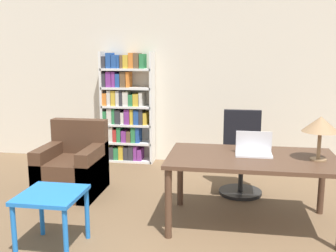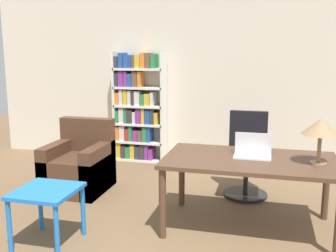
{
  "view_description": "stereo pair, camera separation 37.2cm",
  "coord_description": "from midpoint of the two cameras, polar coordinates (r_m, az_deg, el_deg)",
  "views": [
    {
      "loc": [
        0.28,
        -1.76,
        1.79
      ],
      "look_at": [
        -0.41,
        2.38,
        0.99
      ],
      "focal_mm": 42.0,
      "sensor_mm": 36.0,
      "label": 1
    },
    {
      "loc": [
        0.65,
        -1.69,
        1.79
      ],
      "look_at": [
        -0.41,
        2.38,
        0.99
      ],
      "focal_mm": 42.0,
      "sensor_mm": 36.0,
      "label": 2
    }
  ],
  "objects": [
    {
      "name": "wall_back",
      "position": [
        6.29,
        10.32,
        6.61
      ],
      "size": [
        8.0,
        0.06,
        2.7
      ],
      "color": "beige",
      "rests_on": "ground_plane"
    },
    {
      "name": "desk",
      "position": [
        4.07,
        14.38,
        -5.74
      ],
      "size": [
        1.7,
        0.98,
        0.74
      ],
      "color": "#4C3323",
      "rests_on": "ground_plane"
    },
    {
      "name": "laptop",
      "position": [
        4.11,
        14.75,
        -3.64
      ],
      "size": [
        0.37,
        0.23,
        0.24
      ],
      "color": "silver",
      "rests_on": "desk"
    },
    {
      "name": "table_lamp",
      "position": [
        4.0,
        23.81,
        -0.24
      ],
      "size": [
        0.35,
        0.35,
        0.44
      ],
      "color": "olive",
      "rests_on": "desk"
    },
    {
      "name": "office_chair",
      "position": [
        5.07,
        13.45,
        -4.7
      ],
      "size": [
        0.54,
        0.54,
        1.05
      ],
      "color": "black",
      "rests_on": "ground_plane"
    },
    {
      "name": "side_table_blue",
      "position": [
        3.81,
        -14.5,
        -10.16
      ],
      "size": [
        0.54,
        0.56,
        0.54
      ],
      "color": "blue",
      "rests_on": "ground_plane"
    },
    {
      "name": "armchair",
      "position": [
        5.23,
        -10.79,
        -5.88
      ],
      "size": [
        0.74,
        0.79,
        0.91
      ],
      "color": "#472D1E",
      "rests_on": "ground_plane"
    },
    {
      "name": "bookshelf",
      "position": [
        6.43,
        -2.93,
        2.47
      ],
      "size": [
        0.85,
        0.28,
        1.79
      ],
      "color": "white",
      "rests_on": "ground_plane"
    }
  ]
}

